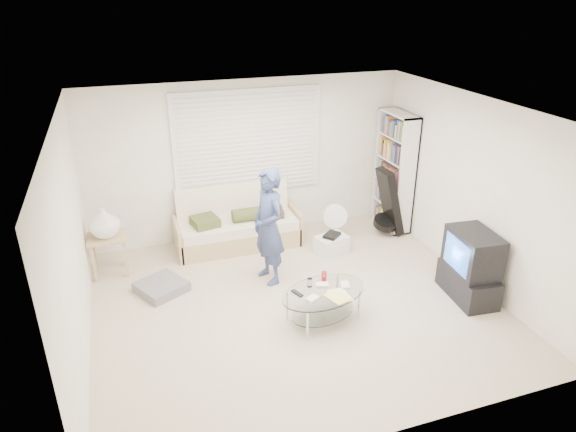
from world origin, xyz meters
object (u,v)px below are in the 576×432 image
object	(u,v)px
futon_sofa	(237,227)
coffee_table	(324,297)
bookshelf	(394,171)
tv_unit	(471,266)

from	to	relation	value
futon_sofa	coffee_table	world-z (taller)	futon_sofa
futon_sofa	coffee_table	bearing A→B (deg)	-77.35
coffee_table	bookshelf	bearing A→B (deg)	45.53
futon_sofa	bookshelf	bearing A→B (deg)	-3.12
tv_unit	coffee_table	world-z (taller)	tv_unit
bookshelf	futon_sofa	bearing A→B (deg)	176.88
bookshelf	coffee_table	world-z (taller)	bookshelf
tv_unit	futon_sofa	bearing A→B (deg)	135.99
tv_unit	coffee_table	bearing A→B (deg)	176.49
tv_unit	bookshelf	bearing A→B (deg)	86.85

